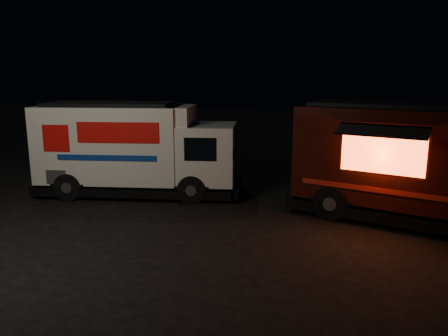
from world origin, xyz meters
TOP-DOWN VIEW (x-y plane):
  - ground at (0.00, 0.00)m, footprint 80.00×80.00m
  - white_truck at (-1.87, 2.94)m, footprint 6.99×3.38m
  - red_truck at (6.70, 2.16)m, footprint 7.26×4.49m

SIDE VIEW (x-z plane):
  - ground at x=0.00m, z-range 0.00..0.00m
  - white_truck at x=-1.87m, z-range 0.00..3.04m
  - red_truck at x=6.70m, z-range 0.00..3.18m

